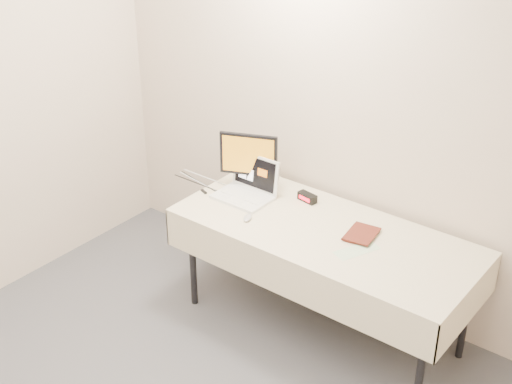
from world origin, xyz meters
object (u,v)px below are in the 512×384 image
Objects in this scene: laptop at (248,187)px; book at (349,216)px; monitor at (249,157)px; table at (325,239)px.

book is at bearing 0.10° from laptop.
laptop reaches higher than book.
laptop is 0.92× the size of monitor.
table is at bearing -5.39° from laptop.
book is (0.81, -0.07, -0.12)m from monitor.
laptop is at bearing -77.90° from monitor.
table is 0.22m from book.
laptop reaches higher than table.
monitor is 0.82m from book.
table is 0.76m from monitor.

